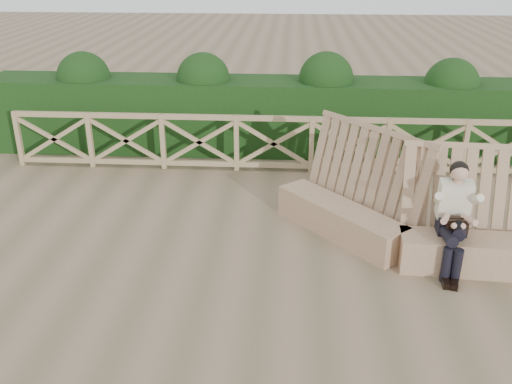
{
  "coord_description": "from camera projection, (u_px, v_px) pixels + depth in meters",
  "views": [
    {
      "loc": [
        0.34,
        -6.81,
        4.08
      ],
      "look_at": [
        -0.13,
        0.4,
        0.9
      ],
      "focal_mm": 40.0,
      "sensor_mm": 36.0,
      "label": 1
    }
  ],
  "objects": [
    {
      "name": "ground",
      "position": [
        264.0,
        263.0,
        7.88
      ],
      "size": [
        60.0,
        60.0,
        0.0
      ],
      "primitive_type": "plane",
      "color": "brown",
      "rests_on": "ground"
    },
    {
      "name": "bench",
      "position": [
        411.0,
        224.0,
        8.09
      ],
      "size": [
        3.95,
        2.42,
        1.61
      ],
      "rotation": [
        0.0,
        0.0,
        -0.41
      ],
      "color": "#87664D",
      "rests_on": "ground"
    },
    {
      "name": "guardrail",
      "position": [
        274.0,
        144.0,
        10.86
      ],
      "size": [
        10.1,
        0.09,
        1.1
      ],
      "color": "#8D7952",
      "rests_on": "ground"
    },
    {
      "name": "woman",
      "position": [
        454.0,
        214.0,
        7.48
      ],
      "size": [
        0.43,
        0.91,
        1.5
      ],
      "rotation": [
        0.0,
        0.0,
        -0.05
      ],
      "color": "black",
      "rests_on": "ground"
    },
    {
      "name": "hedge",
      "position": [
        276.0,
        116.0,
        11.87
      ],
      "size": [
        12.0,
        1.2,
        1.5
      ],
      "primitive_type": "cube",
      "color": "black",
      "rests_on": "ground"
    }
  ]
}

